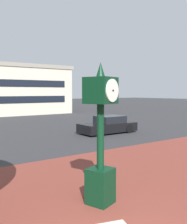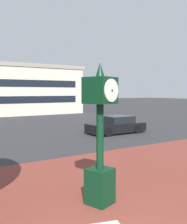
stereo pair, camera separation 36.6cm
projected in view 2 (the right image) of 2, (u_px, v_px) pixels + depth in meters
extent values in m
cube|color=brown|center=(67.00, 224.00, 6.02)|extent=(44.00, 11.19, 0.01)
cube|color=black|center=(100.00, 186.00, 7.09)|extent=(0.79, 0.79, 0.98)
cylinder|color=black|center=(100.00, 136.00, 6.99)|extent=(0.20, 0.20, 1.75)
cube|color=black|center=(100.00, 90.00, 6.89)|extent=(0.89, 0.89, 0.70)
cylinder|color=silver|center=(89.00, 91.00, 7.12)|extent=(0.57, 0.22, 0.59)
sphere|color=black|center=(89.00, 91.00, 7.13)|extent=(0.05, 0.05, 0.05)
cylinder|color=silver|center=(111.00, 90.00, 6.67)|extent=(0.57, 0.22, 0.59)
sphere|color=black|center=(112.00, 90.00, 6.66)|extent=(0.05, 0.05, 0.05)
cone|color=black|center=(100.00, 70.00, 6.85)|extent=(0.24, 0.24, 0.39)
cube|color=black|center=(116.00, 127.00, 19.26)|extent=(4.33, 1.90, 0.64)
cube|color=black|center=(118.00, 120.00, 19.33)|extent=(2.00, 1.62, 0.56)
cylinder|color=black|center=(108.00, 132.00, 17.82)|extent=(0.64, 0.23, 0.64)
cylinder|color=black|center=(94.00, 129.00, 19.29)|extent=(0.64, 0.23, 0.64)
cylinder|color=black|center=(138.00, 129.00, 19.25)|extent=(0.64, 0.23, 0.64)
cylinder|color=black|center=(123.00, 126.00, 20.72)|extent=(0.64, 0.23, 0.64)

